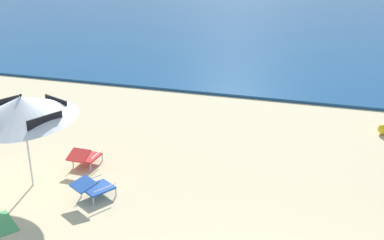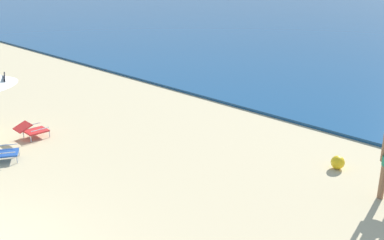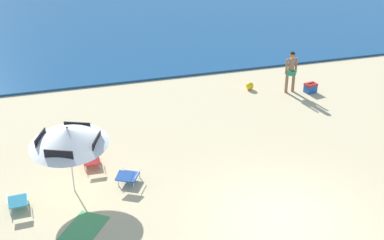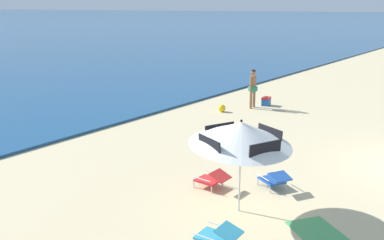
% 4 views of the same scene
% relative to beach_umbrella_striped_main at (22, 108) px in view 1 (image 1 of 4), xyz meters
% --- Properties ---
extents(beach_umbrella_striped_main, '(3.06, 3.08, 2.22)m').
position_rel_beach_umbrella_striped_main_xyz_m(beach_umbrella_striped_main, '(0.00, 0.00, 0.00)').
color(beach_umbrella_striped_main, silver).
rests_on(beach_umbrella_striped_main, ground).
extents(lounge_chair_under_umbrella, '(0.60, 0.89, 0.51)m').
position_rel_beach_umbrella_striped_main_xyz_m(lounge_chair_under_umbrella, '(0.66, 1.20, -1.59)').
color(lounge_chair_under_umbrella, red).
rests_on(lounge_chair_under_umbrella, ground).
extents(lounge_chair_facing_sea, '(0.87, 0.99, 0.49)m').
position_rel_beach_umbrella_striped_main_xyz_m(lounge_chair_facing_sea, '(1.61, -0.10, -1.59)').
color(lounge_chair_facing_sea, '#1E4799').
rests_on(lounge_chair_facing_sea, ground).
extents(beach_ball, '(0.34, 0.34, 0.34)m').
position_rel_beach_umbrella_striped_main_xyz_m(beach_ball, '(7.88, 5.61, -1.70)').
color(beach_ball, yellow).
rests_on(beach_ball, ground).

